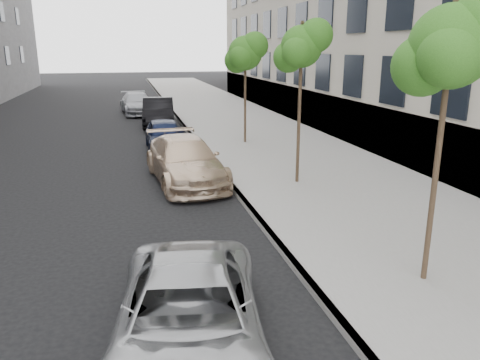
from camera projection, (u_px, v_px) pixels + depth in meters
name	position (u px, v px, depth m)	size (l,w,h in m)	color
sidewalk	(225.00, 114.00, 29.72)	(6.40, 72.00, 0.14)	gray
curb	(176.00, 116.00, 29.01)	(0.15, 72.00, 0.14)	#9E9B93
tree_near	(452.00, 47.00, 7.34)	(1.68, 1.48, 4.84)	#38281C
tree_mid	(302.00, 47.00, 13.41)	(1.58, 1.38, 4.81)	#38281C
tree_far	(246.00, 53.00, 19.55)	(1.76, 1.56, 4.65)	#38281C
minivan	(189.00, 318.00, 6.34)	(2.03, 4.40, 1.22)	#9C9EA1
suv	(185.00, 160.00, 14.76)	(1.97, 4.85, 1.41)	#CEB293
sedan_blue	(165.00, 135.00, 19.40)	(1.52, 3.77, 1.29)	black
sedan_black	(158.00, 112.00, 25.36)	(1.60, 4.59, 1.51)	black
sedan_rear	(137.00, 103.00, 30.04)	(1.89, 4.65, 1.35)	gray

